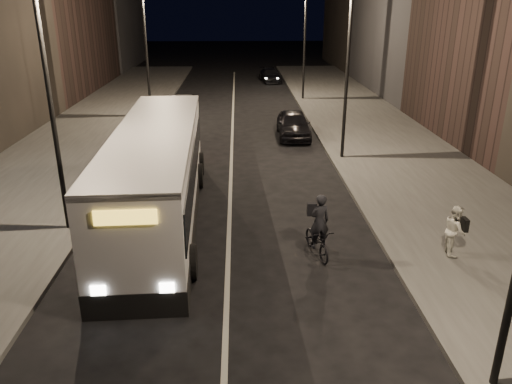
{
  "coord_description": "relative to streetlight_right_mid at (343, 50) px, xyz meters",
  "views": [
    {
      "loc": [
        0.37,
        -12.05,
        7.59
      ],
      "look_at": [
        0.94,
        3.7,
        1.5
      ],
      "focal_mm": 35.0,
      "sensor_mm": 36.0,
      "label": 1
    }
  ],
  "objects": [
    {
      "name": "streetlight_right_mid",
      "position": [
        0.0,
        0.0,
        0.0
      ],
      "size": [
        1.2,
        0.44,
        8.12
      ],
      "color": "black",
      "rests_on": "sidewalk_right"
    },
    {
      "name": "ground",
      "position": [
        -5.33,
        -12.0,
        -5.36
      ],
      "size": [
        180.0,
        180.0,
        0.0
      ],
      "primitive_type": "plane",
      "color": "black",
      "rests_on": "ground"
    },
    {
      "name": "streetlight_right_far",
      "position": [
        0.0,
        16.0,
        0.0
      ],
      "size": [
        1.2,
        0.44,
        8.12
      ],
      "color": "black",
      "rests_on": "sidewalk_right"
    },
    {
      "name": "sidewalk_right",
      "position": [
        3.17,
        2.0,
        -5.28
      ],
      "size": [
        7.0,
        70.0,
        0.16
      ],
      "primitive_type": "cube",
      "color": "#3D3D3A",
      "rests_on": "ground"
    },
    {
      "name": "car_near",
      "position": [
        -1.73,
        4.49,
        -4.59
      ],
      "size": [
        1.91,
        4.57,
        1.55
      ],
      "primitive_type": "imported",
      "rotation": [
        0.0,
        0.0,
        -0.02
      ],
      "color": "black",
      "rests_on": "ground"
    },
    {
      "name": "sidewalk_left",
      "position": [
        -13.83,
        2.0,
        -5.28
      ],
      "size": [
        7.0,
        70.0,
        0.16
      ],
      "primitive_type": "cube",
      "color": "#3D3D3A",
      "rests_on": "ground"
    },
    {
      "name": "streetlight_left_near",
      "position": [
        -10.66,
        -8.0,
        0.0
      ],
      "size": [
        1.2,
        0.44,
        8.12
      ],
      "color": "black",
      "rests_on": "sidewalk_left"
    },
    {
      "name": "streetlight_left_far",
      "position": [
        -10.66,
        10.0,
        0.0
      ],
      "size": [
        1.2,
        0.44,
        8.12
      ],
      "color": "black",
      "rests_on": "sidewalk_left"
    },
    {
      "name": "car_far",
      "position": [
        -1.73,
        25.71,
        -4.74
      ],
      "size": [
        2.28,
        4.46,
        1.24
      ],
      "primitive_type": "imported",
      "rotation": [
        0.0,
        0.0,
        0.13
      ],
      "color": "black",
      "rests_on": "ground"
    },
    {
      "name": "city_bus",
      "position": [
        -7.88,
        -6.97,
        -3.51
      ],
      "size": [
        3.38,
        12.76,
        3.41
      ],
      "rotation": [
        0.0,
        0.0,
        0.04
      ],
      "color": "silver",
      "rests_on": "ground"
    },
    {
      "name": "car_mid",
      "position": [
        -8.93,
        10.73,
        -4.62
      ],
      "size": [
        1.57,
        4.47,
        1.47
      ],
      "primitive_type": "imported",
      "rotation": [
        0.0,
        0.0,
        3.14
      ],
      "color": "#3A3A3D",
      "rests_on": "ground"
    },
    {
      "name": "cyclist_on_bicycle",
      "position": [
        -2.52,
        -10.08,
        -4.65
      ],
      "size": [
        1.04,
        1.95,
        2.13
      ],
      "rotation": [
        0.0,
        0.0,
        0.23
      ],
      "color": "black",
      "rests_on": "ground"
    },
    {
      "name": "pedestrian_woman",
      "position": [
        1.67,
        -10.38,
        -4.4
      ],
      "size": [
        0.73,
        0.87,
        1.6
      ],
      "primitive_type": "imported",
      "rotation": [
        0.0,
        0.0,
        1.4
      ],
      "color": "beige",
      "rests_on": "sidewalk_right"
    }
  ]
}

